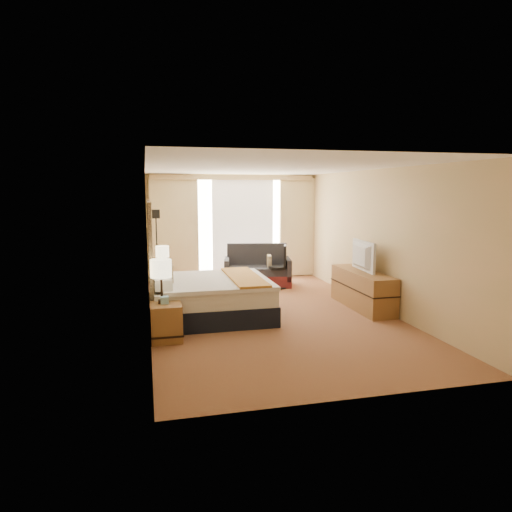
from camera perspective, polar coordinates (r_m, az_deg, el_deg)
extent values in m
cube|color=maroon|center=(8.32, 1.65, -7.20)|extent=(4.20, 7.00, 0.02)
cube|color=white|center=(8.03, 1.73, 10.99)|extent=(4.20, 7.00, 0.02)
cube|color=tan|center=(11.47, -2.94, 3.66)|extent=(4.20, 0.02, 2.60)
cube|color=tan|center=(4.82, 12.73, -2.91)|extent=(4.20, 0.02, 2.60)
cube|color=tan|center=(7.79, -13.39, 1.27)|extent=(0.02, 7.00, 2.60)
cube|color=tan|center=(8.86, 14.91, 2.04)|extent=(0.02, 7.00, 2.60)
cube|color=black|center=(7.99, -13.11, 1.31)|extent=(0.06, 1.85, 1.50)
cube|color=brown|center=(6.96, -11.15, -8.09)|extent=(0.45, 0.52, 0.55)
cube|color=brown|center=(9.39, -11.84, -3.86)|extent=(0.45, 0.52, 0.55)
cube|color=brown|center=(8.88, 13.15, -4.10)|extent=(0.50, 1.80, 0.70)
cube|color=white|center=(11.49, -1.68, 3.77)|extent=(2.30, 0.02, 2.30)
cube|color=#F6E4AD|center=(11.17, -10.16, 3.27)|extent=(1.15, 0.09, 2.50)
cube|color=#F6E4AD|center=(11.77, 5.10, 3.61)|extent=(0.90, 0.09, 2.50)
cube|color=white|center=(11.45, -1.64, 3.51)|extent=(1.55, 0.04, 2.50)
cube|color=tan|center=(11.28, -2.83, 9.79)|extent=(4.00, 0.16, 0.12)
cube|color=black|center=(8.09, -5.63, -6.46)|extent=(2.01, 1.82, 0.33)
cube|color=silver|center=(8.02, -5.66, -4.31)|extent=(1.96, 1.77, 0.29)
cube|color=silver|center=(7.99, -5.13, -3.11)|extent=(1.84, 1.84, 0.07)
cube|color=#B7722A|center=(8.08, -1.51, -2.62)|extent=(0.53, 1.84, 0.04)
cube|color=silver|center=(7.46, -11.56, -3.14)|extent=(0.27, 0.75, 0.17)
cube|color=silver|center=(8.33, -11.79, -1.96)|extent=(0.27, 0.75, 0.17)
cube|color=beige|center=(7.89, -10.72, -2.21)|extent=(0.10, 0.40, 0.34)
cube|color=#571819|center=(10.69, 0.16, -2.97)|extent=(1.66, 1.10, 0.27)
cube|color=#29292E|center=(10.60, 0.18, -1.83)|extent=(1.52, 0.92, 0.17)
cube|color=#29292E|center=(10.93, 0.09, 0.04)|extent=(1.42, 0.43, 0.60)
cube|color=#29292E|center=(10.64, -3.66, -1.63)|extent=(0.27, 0.82, 0.49)
cube|color=#29292E|center=(10.70, 3.97, -1.58)|extent=(0.27, 0.82, 0.49)
cube|color=beige|center=(10.58, 1.65, -0.83)|extent=(0.16, 0.39, 0.35)
cube|color=black|center=(10.28, -12.12, -4.32)|extent=(0.23, 0.23, 0.02)
cylinder|color=black|center=(10.13, -12.26, 0.19)|extent=(0.03, 0.03, 1.60)
cube|color=black|center=(10.05, -12.41, 5.16)|extent=(0.17, 0.17, 0.19)
cylinder|color=black|center=(10.48, 2.69, -3.88)|extent=(0.48, 0.48, 0.03)
cylinder|color=black|center=(10.44, 2.70, -2.63)|extent=(0.06, 0.06, 0.43)
cylinder|color=black|center=(10.40, 2.71, -1.45)|extent=(0.42, 0.42, 0.07)
cube|color=black|center=(10.35, 3.66, 0.05)|extent=(0.17, 0.38, 0.48)
cube|color=black|center=(6.95, -11.68, -5.60)|extent=(0.11, 0.11, 0.04)
cylinder|color=black|center=(6.90, -11.73, -3.85)|extent=(0.03, 0.03, 0.39)
cylinder|color=#FAEDBB|center=(6.85, -11.80, -1.53)|extent=(0.31, 0.31, 0.27)
cube|color=black|center=(9.38, -11.55, -2.03)|extent=(0.09, 0.09, 0.04)
cylinder|color=black|center=(9.35, -11.59, -0.92)|extent=(0.03, 0.03, 0.33)
cylinder|color=#FAEDBB|center=(9.31, -11.63, 0.54)|extent=(0.26, 0.26, 0.23)
cube|color=#8CC0D9|center=(6.90, -11.37, -5.42)|extent=(0.12, 0.12, 0.11)
cube|color=black|center=(9.38, -12.00, -1.97)|extent=(0.19, 0.17, 0.06)
imported|color=black|center=(8.84, 12.70, 0.03)|extent=(0.19, 0.99, 0.57)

